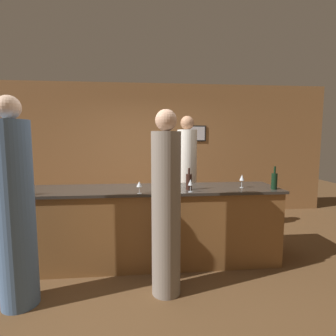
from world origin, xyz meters
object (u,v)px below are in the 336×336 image
Objects in this scene: guest_1 at (15,211)px; wine_bottle_0 at (13,186)px; bartender at (187,180)px; guest_0 at (166,209)px; wine_bottle_1 at (274,181)px; wine_bottle_2 at (189,181)px.

guest_1 is 6.75× the size of wine_bottle_0.
bartender is 1.04× the size of guest_0.
bartender is 0.99× the size of guest_1.
wine_bottle_1 is (2.88, 0.58, 0.15)m from guest_1.
wine_bottle_1 is at bearing 11.37° from guest_1.
guest_0 is (-0.49, -1.63, -0.03)m from bartender.
wine_bottle_0 is 3.12m from wine_bottle_1.
bartender is at bearing 81.79° from wine_bottle_2.
guest_0 is at bearing -160.04° from wine_bottle_1.
wine_bottle_0 is at bearing -175.35° from wine_bottle_2.
wine_bottle_0 is at bearing -178.13° from wine_bottle_1.
wine_bottle_0 reaches higher than wine_bottle_1.
wine_bottle_1 is at bearing 130.15° from bartender.
wine_bottle_2 is at bearing 4.65° from wine_bottle_0.
guest_0 reaches higher than wine_bottle_0.
wine_bottle_2 is at bearing 176.69° from wine_bottle_1.
guest_0 is 0.95× the size of guest_1.
wine_bottle_1 is at bearing 1.87° from wine_bottle_0.
wine_bottle_0 is 2.03m from wine_bottle_2.
guest_1 is 1.91m from wine_bottle_2.
wine_bottle_1 is at bearing 19.96° from guest_0.
guest_1 is at bearing -168.63° from wine_bottle_1.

